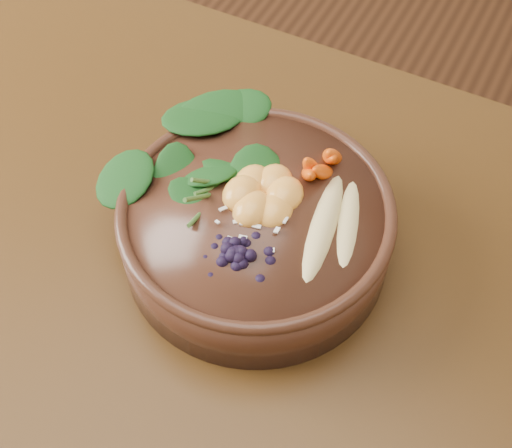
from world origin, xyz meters
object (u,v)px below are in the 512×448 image
Objects in this scene: carrot_cluster at (327,139)px; blueberry_pile at (240,243)px; dining_table at (15,293)px; stoneware_bowl at (256,230)px; kale_heap at (233,143)px; banana_halves at (337,216)px; mandarin_cluster at (263,186)px.

blueberry_pile is (-0.02, -0.13, -0.02)m from carrot_cluster.
dining_table is 0.30m from stoneware_bowl.
stoneware_bowl is 0.09m from kale_heap.
banana_halves is at bearing 47.98° from blueberry_pile.
kale_heap reaches higher than dining_table.
dining_table is at bearing -166.31° from banana_halves.
kale_heap is 0.12m from blueberry_pile.
banana_halves is at bearing 12.24° from stoneware_bowl.
mandarin_cluster is at bearing 93.16° from stoneware_bowl.
kale_heap reaches higher than banana_halves.
carrot_cluster is 0.87× the size of mandarin_cluster.
kale_heap is 1.13× the size of banana_halves.
banana_halves is 1.82× the size of mandarin_cluster.
stoneware_bowl is at bearing 102.36° from blueberry_pile.
carrot_cluster is at bearing 113.06° from banana_halves.
blueberry_pile is (0.26, 0.07, 0.18)m from dining_table.
dining_table is at bearing -154.10° from carrot_cluster.
stoneware_bowl is 2.16× the size of blueberry_pile.
blueberry_pile reaches higher than banana_halves.
blueberry_pile is (-0.06, -0.07, 0.01)m from banana_halves.
dining_table is 0.40m from carrot_cluster.
banana_halves is (0.04, -0.06, -0.02)m from carrot_cluster.
dining_table is 5.98× the size of stoneware_bowl.
mandarin_cluster is 0.69× the size of blueberry_pile.
stoneware_bowl is at bearing -43.63° from kale_heap.
dining_table is at bearing -139.27° from kale_heap.
kale_heap is at bearing 156.45° from banana_halves.
stoneware_bowl is (0.25, 0.12, 0.13)m from dining_table.
banana_halves is (0.32, 0.14, 0.18)m from dining_table.
kale_heap reaches higher than stoneware_bowl.
stoneware_bowl is 0.09m from banana_halves.
kale_heap is at bearing 121.30° from blueberry_pile.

